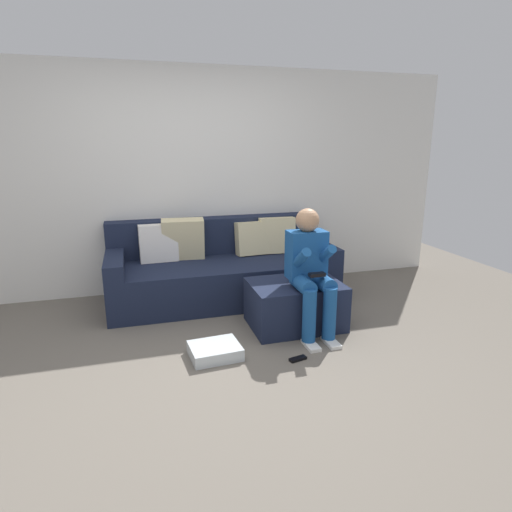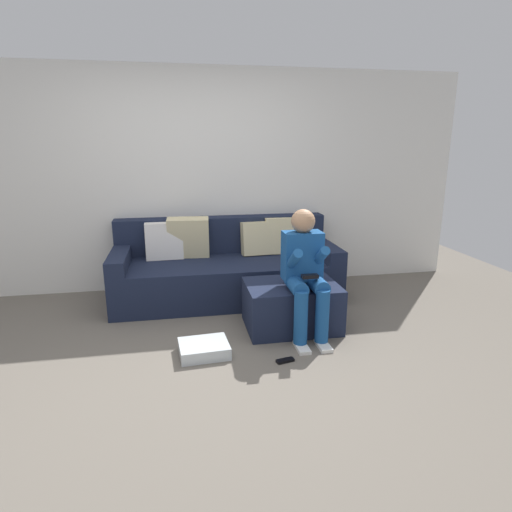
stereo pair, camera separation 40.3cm
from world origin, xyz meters
The scene contains 7 objects.
ground_plane centered at (0.00, 0.00, 0.00)m, with size 8.18×8.18×0.00m, color #6B6359.
wall_back centered at (0.00, 1.98, 1.23)m, with size 6.29×0.10×2.47m, color silver.
couch_sectional centered at (0.28, 1.52, 0.32)m, with size 2.38×0.98×0.88m.
ottoman centered at (0.78, 0.56, 0.21)m, with size 0.83×0.61×0.42m, color #192138.
person_seated centered at (0.84, 0.38, 0.61)m, with size 0.34×0.59×1.11m.
storage_bin centered at (-0.05, 0.17, 0.05)m, with size 0.39×0.33×0.10m, color silver.
remote_near_ottoman centered at (0.56, -0.07, 0.01)m, with size 0.14×0.05×0.02m, color black.
Camera 2 is at (-0.22, -3.03, 1.67)m, focal length 30.26 mm.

